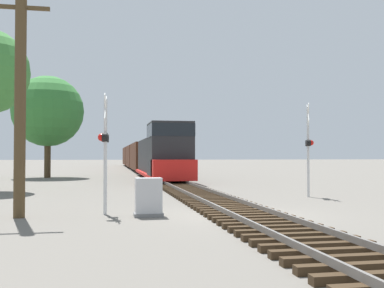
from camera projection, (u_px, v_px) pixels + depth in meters
The scene contains 8 objects.
ground_plane at pixel (240, 215), 15.06m from camera, with size 400.00×400.00×0.00m, color #666059.
rail_track_bed at pixel (240, 211), 15.06m from camera, with size 2.60×160.00×0.31m.
freight_train at pixel (141, 156), 60.19m from camera, with size 3.00×64.73×4.35m.
crossing_signal_near at pixel (105, 144), 15.22m from camera, with size 0.37×1.01×4.08m.
crossing_signal_far at pixel (309, 145), 21.63m from camera, with size 0.59×1.00×4.51m.
relay_cabinet at pixel (148, 197), 14.71m from camera, with size 0.95×0.66×1.26m.
utility_pole at pixel (20, 100), 14.48m from camera, with size 1.80×0.36×7.40m.
tree_mid_background at pixel (48, 111), 40.54m from camera, with size 6.38×6.38×9.20m.
Camera 1 is at (-4.36, -14.56, 2.00)m, focal length 42.00 mm.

